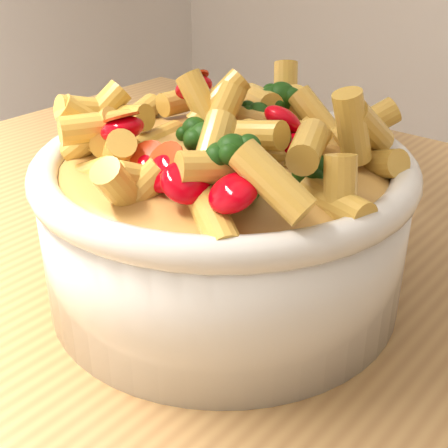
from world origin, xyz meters
The scene contains 3 objects.
table centered at (0.00, 0.00, 0.80)m, with size 1.20×0.80×0.90m.
serving_bowl centered at (-0.10, -0.03, 0.96)m, with size 0.27×0.27×0.12m.
pasta_salad centered at (-0.10, -0.03, 1.03)m, with size 0.22×0.22×0.05m.
Camera 1 is at (0.16, -0.35, 1.17)m, focal length 50.00 mm.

